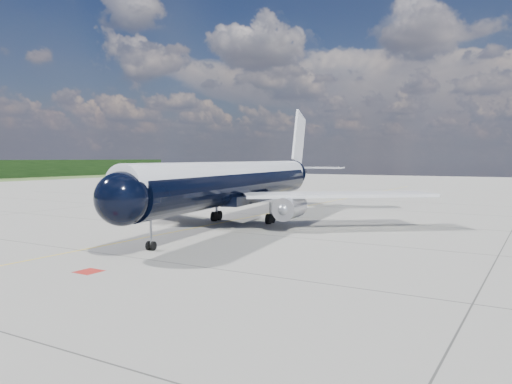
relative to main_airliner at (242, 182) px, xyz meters
The scene contains 4 objects.
ground 13.89m from the main_airliner, 98.65° to the left, with size 320.00×320.00×0.00m, color gray.
taxiway_centerline 9.43m from the main_airliner, 103.95° to the left, with size 0.16×160.00×0.01m, color yellow.
red_marking 27.94m from the main_airliner, 79.88° to the right, with size 1.60×1.60×0.01m, color maroon.
main_airliner is the anchor object (origin of this frame).
Camera 1 is at (33.24, -32.70, 7.57)m, focal length 35.00 mm.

